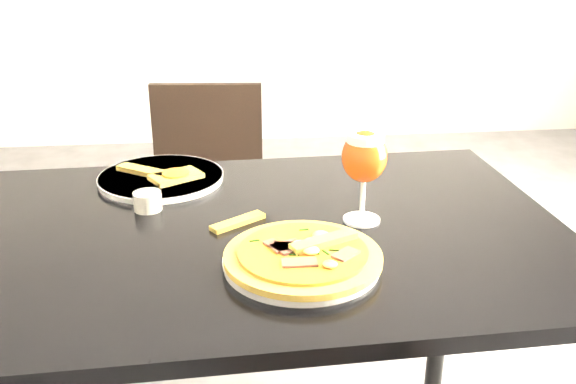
{
  "coord_description": "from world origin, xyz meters",
  "views": [
    {
      "loc": [
        -0.11,
        -1.05,
        1.29
      ],
      "look_at": [
        0.01,
        0.06,
        0.83
      ],
      "focal_mm": 40.0,
      "sensor_mm": 36.0,
      "label": 1
    }
  ],
  "objects": [
    {
      "name": "plate_second",
      "position": [
        -0.26,
        0.35,
        0.76
      ],
      "size": [
        0.35,
        0.35,
        0.02
      ],
      "primitive_type": "cylinder",
      "rotation": [
        0.0,
        0.0,
        -0.26
      ],
      "color": "white",
      "rests_on": "dining_table"
    },
    {
      "name": "dining_table",
      "position": [
        -0.05,
        0.07,
        0.66
      ],
      "size": [
        1.23,
        0.84,
        0.75
      ],
      "rotation": [
        0.0,
        0.0,
        0.03
      ],
      "color": "black",
      "rests_on": "ground"
    },
    {
      "name": "pizza",
      "position": [
        0.02,
        -0.09,
        0.77
      ],
      "size": [
        0.27,
        0.27,
        0.03
      ],
      "rotation": [
        0.0,
        0.0,
        0.11
      ],
      "color": "olive",
      "rests_on": "plate_main"
    },
    {
      "name": "crust_scraps",
      "position": [
        -0.25,
        0.34,
        0.77
      ],
      "size": [
        0.21,
        0.15,
        0.02
      ],
      "rotation": [
        0.0,
        0.0,
        -0.16
      ],
      "color": "olive",
      "rests_on": "plate_second"
    },
    {
      "name": "plate_main",
      "position": [
        0.01,
        -0.09,
        0.76
      ],
      "size": [
        0.36,
        0.36,
        0.01
      ],
      "primitive_type": "cylinder",
      "rotation": [
        0.0,
        0.0,
        0.43
      ],
      "color": "white",
      "rests_on": "dining_table"
    },
    {
      "name": "sauce_cup",
      "position": [
        -0.27,
        0.19,
        0.77
      ],
      "size": [
        0.06,
        0.06,
        0.04
      ],
      "color": "beige",
      "rests_on": "dining_table"
    },
    {
      "name": "loose_crust",
      "position": [
        -0.09,
        0.1,
        0.75
      ],
      "size": [
        0.11,
        0.09,
        0.01
      ],
      "primitive_type": "cube",
      "rotation": [
        0.0,
        0.0,
        0.6
      ],
      "color": "olive",
      "rests_on": "dining_table"
    },
    {
      "name": "chair_far",
      "position": [
        -0.17,
        0.9,
        0.46
      ],
      "size": [
        0.41,
        0.41,
        0.83
      ],
      "rotation": [
        0.0,
        0.0,
        -0.09
      ],
      "color": "black",
      "rests_on": "ground"
    },
    {
      "name": "beer_glass",
      "position": [
        0.16,
        0.08,
        0.88
      ],
      "size": [
        0.09,
        0.09,
        0.19
      ],
      "color": "silver",
      "rests_on": "dining_table"
    }
  ]
}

